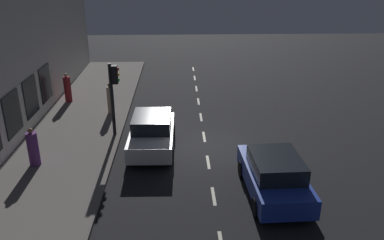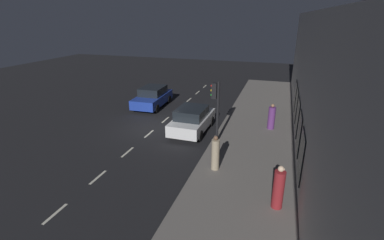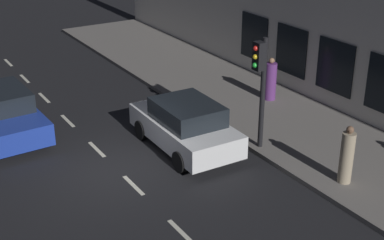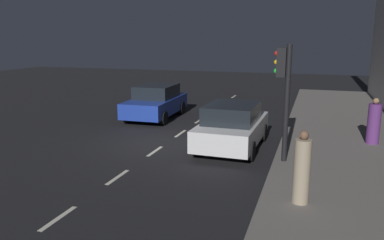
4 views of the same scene
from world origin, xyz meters
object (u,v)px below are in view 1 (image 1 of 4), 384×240
parked_car_1 (152,133)px  pedestrian_2 (111,99)px  traffic_light (114,88)px  pedestrian_0 (68,89)px  parked_car_0 (274,175)px  pedestrian_1 (33,148)px

parked_car_1 → pedestrian_2: 4.97m
traffic_light → pedestrian_0: (3.54, -4.94, -1.54)m
pedestrian_0 → pedestrian_2: size_ratio=1.03×
traffic_light → pedestrian_0: 6.27m
parked_car_1 → pedestrian_0: (5.32, -6.29, 0.15)m
traffic_light → pedestrian_0: traffic_light is taller
pedestrian_2 → parked_car_0: bearing=-7.8°
pedestrian_0 → pedestrian_1: size_ratio=1.07×
pedestrian_1 → pedestrian_2: bearing=47.2°
pedestrian_1 → traffic_light: bearing=23.1°
parked_car_1 → pedestrian_1: bearing=20.0°
pedestrian_0 → pedestrian_1: (-0.63, 7.91, -0.06)m
pedestrian_0 → pedestrian_2: 3.46m
traffic_light → pedestrian_0: size_ratio=2.02×
pedestrian_1 → pedestrian_2: pedestrian_2 is taller
parked_car_0 → pedestrian_1: bearing=164.2°
traffic_light → parked_car_1: (-1.78, 1.35, -1.69)m
pedestrian_1 → parked_car_0: bearing=-36.6°
parked_car_1 → pedestrian_2: (2.49, -4.30, 0.13)m
parked_car_0 → parked_car_1: size_ratio=1.03×
traffic_light → pedestrian_0: bearing=-54.4°
pedestrian_0 → pedestrian_2: bearing=-130.8°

